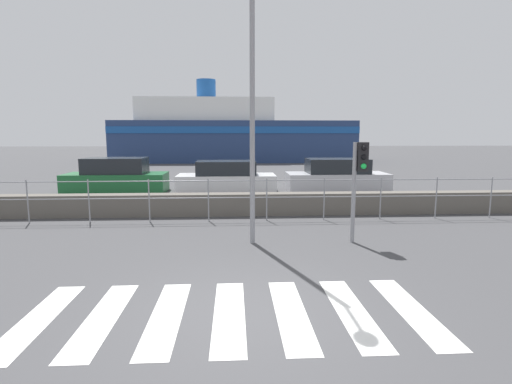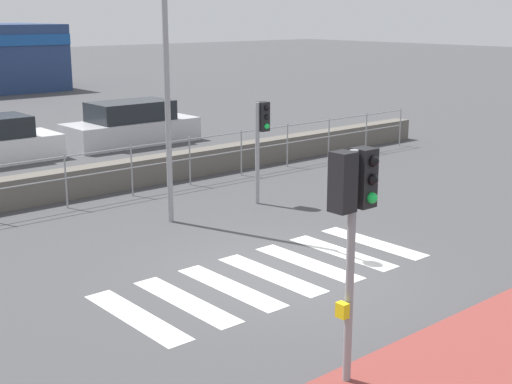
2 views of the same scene
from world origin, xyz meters
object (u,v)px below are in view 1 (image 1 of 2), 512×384
at_px(ferry_boat, 229,135).
at_px(parked_car_white, 226,178).
at_px(streetlamp, 253,63).
at_px(parked_car_green, 116,178).
at_px(parked_car_silver, 337,177).
at_px(traffic_light_far, 359,169).

bearing_deg(ferry_boat, parked_car_white, -89.74).
height_order(streetlamp, ferry_boat, ferry_boat).
bearing_deg(streetlamp, parked_car_white, 94.93).
relative_size(ferry_boat, parked_car_white, 5.01).
xyz_separation_m(parked_car_green, parked_car_white, (4.92, -0.00, -0.07)).
distance_m(streetlamp, parked_car_silver, 10.56).
xyz_separation_m(ferry_boat, parked_car_silver, (5.18, -20.69, -1.87)).
relative_size(traffic_light_far, ferry_boat, 0.11).
height_order(ferry_boat, parked_car_silver, ferry_boat).
xyz_separation_m(traffic_light_far, ferry_boat, (-3.39, 29.54, 0.73)).
distance_m(streetlamp, parked_car_white, 9.69).
xyz_separation_m(ferry_boat, parked_car_white, (0.09, -20.69, -1.90)).
bearing_deg(parked_car_white, parked_car_green, 180.00).
height_order(streetlamp, parked_car_white, streetlamp).
height_order(ferry_boat, parked_car_green, ferry_boat).
bearing_deg(parked_car_green, streetlamp, -57.63).
bearing_deg(traffic_light_far, parked_car_white, 110.42).
distance_m(traffic_light_far, ferry_boat, 29.74).
distance_m(parked_car_green, parked_car_silver, 10.00).
bearing_deg(parked_car_silver, parked_car_green, 180.00).
relative_size(streetlamp, ferry_boat, 0.30).
bearing_deg(parked_car_white, parked_car_silver, 0.00).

